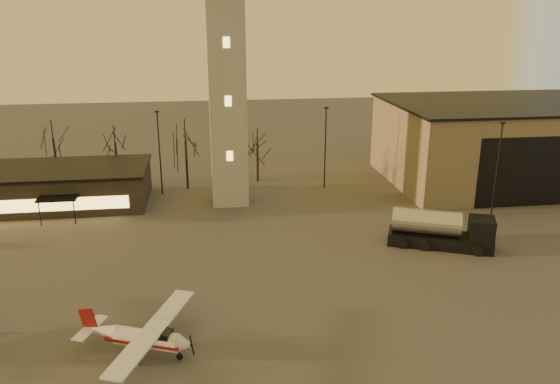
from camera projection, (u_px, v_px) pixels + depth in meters
name	position (u px, v px, depth m)	size (l,w,h in m)	color
ground	(254.00, 352.00, 35.06)	(220.00, 220.00, 0.00)	#43403E
control_tower	(226.00, 58.00, 58.28)	(6.80, 6.80, 32.60)	#9E9A96
hangar	(508.00, 142.00, 70.16)	(30.60, 20.60, 10.30)	#7E6F52
terminal	(34.00, 187.00, 61.67)	(25.40, 12.20, 4.30)	black
light_poles	(233.00, 154.00, 62.66)	(58.50, 12.25, 10.14)	black
tree_row	(116.00, 138.00, 68.34)	(37.20, 9.20, 8.80)	black
cessna_front	(149.00, 342.00, 34.51)	(8.27, 10.04, 2.83)	silver
fuel_truck	(440.00, 232.00, 50.79)	(9.74, 6.08, 3.50)	black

